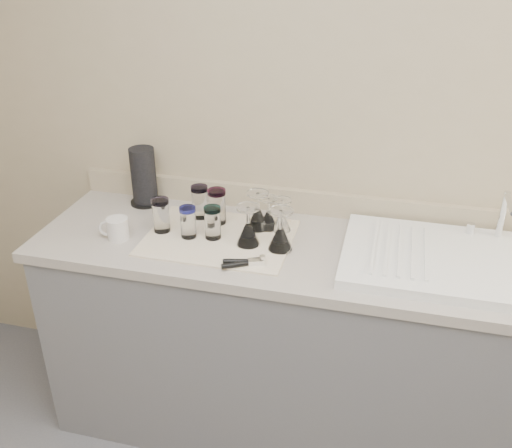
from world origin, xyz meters
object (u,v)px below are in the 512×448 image
(tumbler_lavender, at_px, (213,222))
(goblet_back_right, at_px, (282,220))
(can_opener, at_px, (243,263))
(paper_towel_roll, at_px, (144,177))
(tumbler_purple, at_px, (217,206))
(tumbler_blue, at_px, (188,222))
(white_mug, at_px, (117,229))
(tumbler_magenta, at_px, (161,215))
(goblet_front_left, at_px, (248,232))
(goblet_front_right, at_px, (280,236))
(tumbler_cyan, at_px, (200,202))
(goblet_back_left, at_px, (258,216))
(goblet_extra, at_px, (268,218))
(sink_unit, at_px, (462,262))

(tumbler_lavender, distance_m, goblet_back_right, 0.27)
(can_opener, height_order, paper_towel_roll, paper_towel_roll)
(tumbler_purple, relative_size, can_opener, 0.96)
(tumbler_blue, height_order, white_mug, tumbler_blue)
(tumbler_magenta, bearing_deg, goblet_front_left, -2.97)
(goblet_back_right, height_order, goblet_front_right, goblet_front_right)
(tumbler_blue, xyz_separation_m, goblet_back_right, (0.33, 0.14, -0.02))
(tumbler_cyan, xyz_separation_m, tumbler_magenta, (-0.11, -0.15, -0.00))
(tumbler_blue, bearing_deg, tumbler_lavender, 9.62)
(goblet_back_left, bearing_deg, goblet_front_right, -49.09)
(tumbler_lavender, distance_m, paper_towel_roll, 0.45)
(tumbler_lavender, relative_size, goblet_back_right, 0.98)
(goblet_front_left, xyz_separation_m, paper_towel_roll, (-0.52, 0.25, 0.06))
(tumbler_cyan, distance_m, can_opener, 0.42)
(goblet_front_left, height_order, goblet_extra, goblet_front_left)
(tumbler_magenta, distance_m, goblet_extra, 0.41)
(tumbler_lavender, bearing_deg, goblet_front_right, -4.41)
(tumbler_lavender, height_order, goblet_front_left, goblet_front_left)
(tumbler_cyan, bearing_deg, goblet_back_left, -8.04)
(goblet_back_right, bearing_deg, goblet_extra, 176.54)
(tumbler_magenta, xyz_separation_m, goblet_extra, (0.39, 0.12, -0.02))
(tumbler_purple, bearing_deg, tumbler_cyan, 160.00)
(goblet_front_right, bearing_deg, goblet_front_left, 177.32)
(sink_unit, distance_m, can_opener, 0.76)
(sink_unit, bearing_deg, tumbler_cyan, 173.03)
(tumbler_purple, height_order, goblet_extra, tumbler_purple)
(tumbler_cyan, bearing_deg, goblet_back_right, -4.64)
(can_opener, bearing_deg, paper_towel_roll, 143.88)
(tumbler_lavender, distance_m, goblet_front_right, 0.27)
(tumbler_cyan, distance_m, tumbler_lavender, 0.18)
(goblet_front_left, bearing_deg, goblet_extra, 73.23)
(tumbler_magenta, bearing_deg, can_opener, -24.03)
(tumbler_blue, distance_m, goblet_back_right, 0.36)
(tumbler_purple, xyz_separation_m, tumbler_lavender, (0.02, -0.12, -0.01))
(goblet_extra, bearing_deg, goblet_back_left, -164.85)
(tumbler_blue, bearing_deg, goblet_back_right, 22.99)
(tumbler_cyan, height_order, goblet_front_left, goblet_front_left)
(goblet_front_right, xyz_separation_m, goblet_extra, (-0.08, 0.15, -0.01))
(tumbler_cyan, distance_m, tumbler_purple, 0.09)
(tumbler_cyan, xyz_separation_m, goblet_front_left, (0.25, -0.17, -0.02))
(tumbler_lavender, height_order, can_opener, tumbler_lavender)
(goblet_extra, bearing_deg, sink_unit, -7.82)
(goblet_back_right, xyz_separation_m, goblet_extra, (-0.05, 0.00, -0.00))
(can_opener, bearing_deg, tumbler_magenta, 155.97)
(goblet_back_right, distance_m, white_mug, 0.63)
(tumbler_magenta, relative_size, goblet_extra, 1.04)
(goblet_extra, height_order, can_opener, goblet_extra)
(tumbler_cyan, bearing_deg, goblet_front_left, -34.23)
(tumbler_magenta, height_order, goblet_front_right, goblet_front_right)
(goblet_front_left, bearing_deg, white_mug, -172.15)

